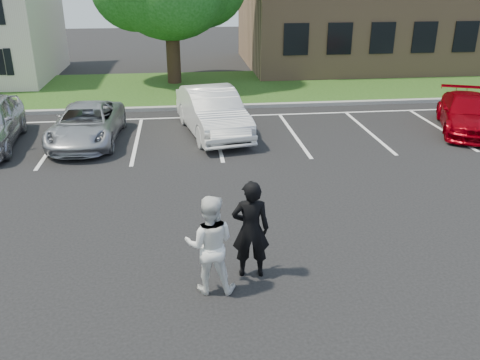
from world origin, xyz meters
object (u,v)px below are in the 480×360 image
at_px(man_white_shirt, 210,244).
at_px(car_silver_minivan, 87,124).
at_px(man_black_suit, 251,229).
at_px(car_red_compact, 467,114).
at_px(car_white_sedan, 213,112).

xyz_separation_m(man_white_shirt, car_silver_minivan, (-3.63, 9.24, -0.31)).
relative_size(man_black_suit, car_red_compact, 0.44).
bearing_deg(man_white_shirt, man_black_suit, -144.79).
bearing_deg(man_white_shirt, car_silver_minivan, -60.43).
height_order(man_white_shirt, car_red_compact, man_white_shirt).
height_order(car_white_sedan, car_red_compact, car_white_sedan).
bearing_deg(car_red_compact, car_white_sedan, -163.05).
bearing_deg(car_silver_minivan, man_black_suit, -60.75).
height_order(man_black_suit, car_red_compact, man_black_suit).
bearing_deg(car_red_compact, car_silver_minivan, -159.89).
relative_size(car_silver_minivan, car_red_compact, 1.03).
bearing_deg(car_silver_minivan, man_white_shirt, -65.95).
bearing_deg(car_silver_minivan, car_white_sedan, 8.10).
distance_m(car_silver_minivan, car_white_sedan, 4.37).
distance_m(man_black_suit, car_white_sedan, 9.25).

